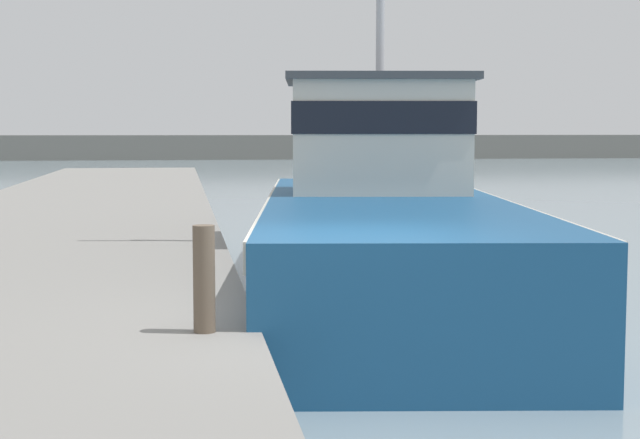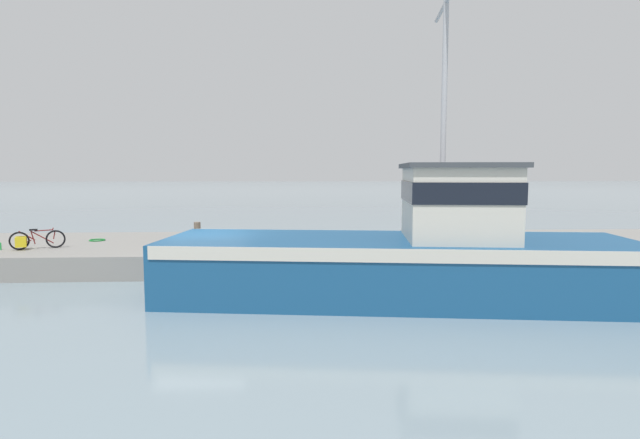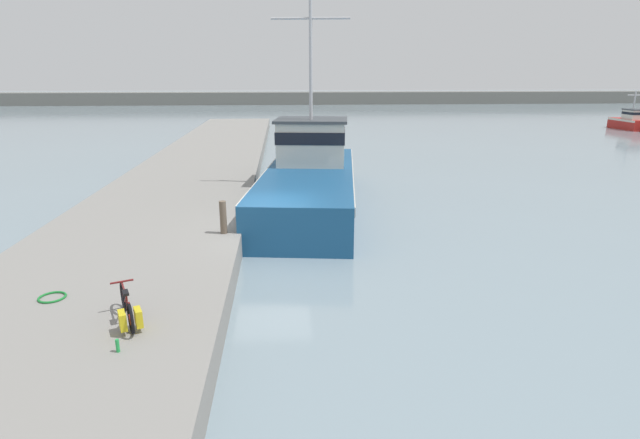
{
  "view_description": "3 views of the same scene",
  "coord_description": "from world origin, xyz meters",
  "px_view_note": "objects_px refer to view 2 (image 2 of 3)",
  "views": [
    {
      "loc": [
        -1.61,
        -9.46,
        2.63
      ],
      "look_at": [
        -0.19,
        0.45,
        1.72
      ],
      "focal_mm": 55.0,
      "sensor_mm": 36.0,
      "label": 1
    },
    {
      "loc": [
        14.32,
        2.61,
        3.33
      ],
      "look_at": [
        0.32,
        3.36,
        1.98
      ],
      "focal_mm": 28.0,
      "sensor_mm": 36.0,
      "label": 2
    },
    {
      "loc": [
        0.41,
        -14.98,
        5.4
      ],
      "look_at": [
        1.59,
        0.55,
        0.84
      ],
      "focal_mm": 28.0,
      "sensor_mm": 36.0,
      "label": 3
    }
  ],
  "objects_px": {
    "fishing_boat_main": "(420,253)",
    "bicycle_touring": "(32,240)",
    "water_bottle_by_bike": "(0,246)",
    "mooring_post": "(197,238)"
  },
  "relations": [
    {
      "from": "bicycle_touring",
      "to": "water_bottle_by_bike",
      "type": "height_order",
      "value": "bicycle_touring"
    },
    {
      "from": "fishing_boat_main",
      "to": "water_bottle_by_bike",
      "type": "bearing_deg",
      "value": -100.22
    },
    {
      "from": "fishing_boat_main",
      "to": "mooring_post",
      "type": "distance_m",
      "value": 6.99
    },
    {
      "from": "fishing_boat_main",
      "to": "bicycle_touring",
      "type": "height_order",
      "value": "fishing_boat_main"
    },
    {
      "from": "bicycle_touring",
      "to": "water_bottle_by_bike",
      "type": "bearing_deg",
      "value": -108.43
    },
    {
      "from": "water_bottle_by_bike",
      "to": "fishing_boat_main",
      "type": "bearing_deg",
      "value": 72.45
    },
    {
      "from": "bicycle_touring",
      "to": "mooring_post",
      "type": "xyz_separation_m",
      "value": [
        1.19,
        5.68,
        0.19
      ]
    },
    {
      "from": "bicycle_touring",
      "to": "mooring_post",
      "type": "bearing_deg",
      "value": 54.81
    },
    {
      "from": "mooring_post",
      "to": "fishing_boat_main",
      "type": "bearing_deg",
      "value": 64.64
    },
    {
      "from": "fishing_boat_main",
      "to": "bicycle_touring",
      "type": "distance_m",
      "value": 12.7
    }
  ]
}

